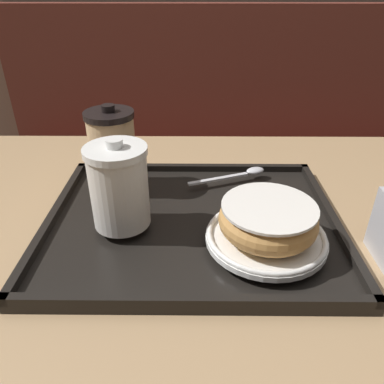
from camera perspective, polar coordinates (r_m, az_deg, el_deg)
The scene contains 8 objects.
booth_bench at distance 1.58m, azimuth 4.80°, elevation 0.77°, with size 1.73×0.44×1.00m.
cafe_table at distance 0.72m, azimuth -1.63°, elevation -15.40°, with size 0.98×0.74×0.74m.
serving_tray at distance 0.60m, azimuth -0.00°, elevation -4.71°, with size 0.45×0.36×0.02m.
coffee_cup_front at distance 0.55m, azimuth -11.06°, elevation 0.89°, with size 0.09×0.09×0.13m.
coffee_cup_rear at distance 0.66m, azimuth -12.02°, elevation 6.63°, with size 0.08×0.08×0.14m.
plate_with_chocolate_donut at distance 0.54m, azimuth 11.19°, elevation -6.66°, with size 0.17×0.17×0.01m.
donut_chocolate_glazed at distance 0.52m, azimuth 11.51°, elevation -4.07°, with size 0.14×0.14×0.04m.
spoon at distance 0.70m, azimuth 7.97°, elevation 2.88°, with size 0.15×0.07×0.01m.
Camera 1 is at (0.02, -0.50, 1.09)m, focal length 35.00 mm.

